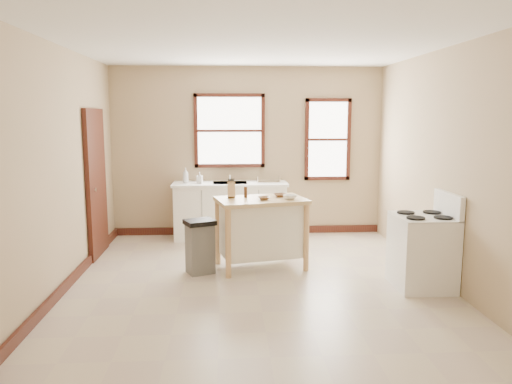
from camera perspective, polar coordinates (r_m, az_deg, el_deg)
floor at (r=6.20m, az=0.05°, el=-10.12°), size 5.00×5.00×0.00m
ceiling at (r=5.92m, az=0.06°, el=16.46°), size 5.00×5.00×0.00m
wall_back at (r=8.38m, az=-0.97°, el=4.63°), size 4.50×0.04×2.80m
wall_left at (r=6.18m, az=-21.26°, el=2.53°), size 0.04×5.00×2.80m
wall_right at (r=6.43m, az=20.51°, el=2.80°), size 0.04×5.00×2.80m
window_main at (r=8.34m, az=-3.05°, el=7.00°), size 1.17×0.06×1.22m
window_side at (r=8.52m, az=8.20°, el=5.95°), size 0.77×0.06×1.37m
door_left at (r=7.45m, az=-17.79°, el=0.97°), size 0.06×0.90×2.10m
baseboard_back at (r=8.56m, az=-0.94°, el=-4.37°), size 4.50×0.04×0.12m
baseboard_left at (r=6.45m, az=-20.33°, el=-9.38°), size 0.04×5.00×0.12m
sink_counter at (r=8.20m, az=-2.96°, el=-2.11°), size 1.86×0.62×0.92m
faucet at (r=8.29m, az=-3.00°, el=2.00°), size 0.03×0.03×0.22m
soap_bottle_a at (r=8.13m, az=-8.06°, el=1.89°), size 0.11×0.11×0.25m
soap_bottle_b at (r=8.06m, az=-6.47°, el=1.63°), size 0.10×0.10×0.18m
dish_rack at (r=8.14m, az=1.40°, el=1.44°), size 0.40×0.32×0.09m
kitchen_island at (r=6.61m, az=0.58°, el=-4.72°), size 1.27×0.96×0.93m
knife_block at (r=6.56m, az=-2.83°, el=0.19°), size 0.10×0.10×0.20m
pepper_grinder at (r=6.58m, az=-1.20°, el=0.01°), size 0.05×0.05×0.15m
bowl_a at (r=6.42m, az=0.90°, el=-0.72°), size 0.18×0.18×0.04m
bowl_b at (r=6.66m, az=2.80°, el=-0.37°), size 0.22×0.22×0.04m
bowl_c at (r=6.46m, az=3.88°, el=-0.60°), size 0.19×0.19×0.06m
trash_bin at (r=6.45m, az=-6.41°, el=-6.21°), size 0.45×0.42×0.69m
gas_stove at (r=6.15m, az=18.51°, el=-5.27°), size 0.69×0.70×1.13m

